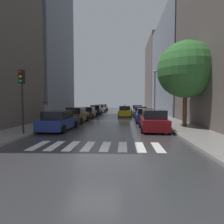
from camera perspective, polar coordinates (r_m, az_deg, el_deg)
ground_plane at (r=32.63m, az=1.31°, el=-0.90°), size 28.00×72.00×0.04m
sidewalk_left at (r=33.55m, az=-9.85°, el=-0.67°), size 3.00×72.00×0.15m
sidewalk_right at (r=32.98m, az=12.67°, el=-0.77°), size 3.00×72.00×0.15m
crosswalk_stripes at (r=10.04m, az=-4.60°, el=-10.31°), size 6.75×2.20×0.01m
building_left_mid at (r=32.27m, az=-19.95°, el=17.69°), size 6.00×12.17×20.99m
building_right_mid at (r=37.90m, az=18.91°, el=13.03°), size 6.00×20.41×17.77m
building_right_far at (r=55.77m, az=13.94°, el=10.81°), size 6.00×15.65×19.51m
parked_car_left_nearest at (r=15.96m, az=-15.89°, el=-2.64°), size 2.30×4.61×1.59m
parked_car_left_second at (r=21.67m, az=-10.69°, el=-0.93°), size 2.08×4.81×1.69m
parked_car_left_third at (r=27.82m, az=-7.18°, el=-0.11°), size 2.05×4.68×1.53m
parked_car_left_fourth at (r=34.21m, az=-4.90°, el=0.63°), size 2.10×4.46×1.67m
parked_car_left_fifth at (r=40.29m, az=-3.61°, el=1.02°), size 2.20×4.63×1.65m
parked_car_left_sixth at (r=46.57m, az=-2.72°, el=1.31°), size 2.17×4.15×1.61m
parked_car_right_nearest at (r=15.44m, az=12.46°, el=-2.65°), size 2.25×4.48×1.68m
parked_car_right_second at (r=21.42m, az=9.93°, el=-1.10°), size 2.25×4.49×1.57m
parked_car_right_third at (r=28.12m, az=8.60°, el=-0.04°), size 2.26×4.80×1.58m
parked_car_right_fourth at (r=34.18m, az=7.64°, el=0.60°), size 2.08×4.75×1.66m
parked_car_right_fifth at (r=39.56m, az=7.38°, el=0.90°), size 2.13×4.39×1.54m
taxi_midroad at (r=29.47m, az=3.85°, el=0.17°), size 2.13×4.39×1.81m
pedestrian_foreground at (r=21.33m, az=-19.47°, el=1.15°), size 0.92×0.92×2.12m
street_tree_right at (r=18.01m, az=21.44°, el=11.84°), size 4.93×4.93×7.44m
traffic_light_left_corner at (r=14.09m, az=-25.63°, el=6.72°), size 0.30×0.42×4.30m
lamp_post_right at (r=26.53m, az=12.84°, el=6.50°), size 0.60×0.28×6.42m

